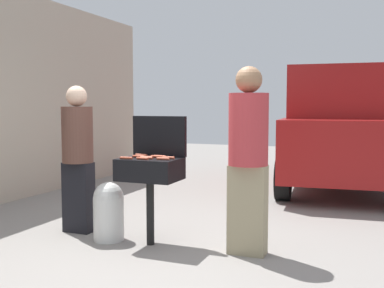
# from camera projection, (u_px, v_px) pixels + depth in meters

# --- Properties ---
(ground_plane) EXTENTS (24.00, 24.00, 0.00)m
(ground_plane) POSITION_uv_depth(u_px,v_px,m) (156.00, 251.00, 4.50)
(ground_plane) COLOR gray
(bbq_grill) EXTENTS (0.60, 0.44, 0.89)m
(bbq_grill) POSITION_uv_depth(u_px,v_px,m) (150.00, 172.00, 4.65)
(bbq_grill) COLOR black
(bbq_grill) RESTS_ON ground
(grill_lid_open) EXTENTS (0.60, 0.05, 0.42)m
(grill_lid_open) POSITION_uv_depth(u_px,v_px,m) (159.00, 136.00, 4.83)
(grill_lid_open) COLOR black
(grill_lid_open) RESTS_ON bbq_grill
(hot_dog_0) EXTENTS (0.13, 0.03, 0.03)m
(hot_dog_0) POSITION_uv_depth(u_px,v_px,m) (147.00, 157.00, 4.62)
(hot_dog_0) COLOR #AD4228
(hot_dog_0) RESTS_ON bbq_grill
(hot_dog_1) EXTENTS (0.13, 0.04, 0.03)m
(hot_dog_1) POSITION_uv_depth(u_px,v_px,m) (142.00, 158.00, 4.52)
(hot_dog_1) COLOR #B74C33
(hot_dog_1) RESTS_ON bbq_grill
(hot_dog_2) EXTENTS (0.13, 0.04, 0.03)m
(hot_dog_2) POSITION_uv_depth(u_px,v_px,m) (160.00, 156.00, 4.70)
(hot_dog_2) COLOR #B74C33
(hot_dog_2) RESTS_ON bbq_grill
(hot_dog_3) EXTENTS (0.13, 0.03, 0.03)m
(hot_dog_3) POSITION_uv_depth(u_px,v_px,m) (163.00, 159.00, 4.50)
(hot_dog_3) COLOR #C6593D
(hot_dog_3) RESTS_ON bbq_grill
(hot_dog_4) EXTENTS (0.13, 0.03, 0.03)m
(hot_dog_4) POSITION_uv_depth(u_px,v_px,m) (168.00, 158.00, 4.59)
(hot_dog_4) COLOR #C6593D
(hot_dog_4) RESTS_ON bbq_grill
(hot_dog_5) EXTENTS (0.13, 0.03, 0.03)m
(hot_dog_5) POSITION_uv_depth(u_px,v_px,m) (146.00, 158.00, 4.57)
(hot_dog_5) COLOR #C6593D
(hot_dog_5) RESTS_ON bbq_grill
(hot_dog_6) EXTENTS (0.13, 0.04, 0.03)m
(hot_dog_6) POSITION_uv_depth(u_px,v_px,m) (139.00, 156.00, 4.70)
(hot_dog_6) COLOR #AD4228
(hot_dog_6) RESTS_ON bbq_grill
(hot_dog_7) EXTENTS (0.13, 0.03, 0.03)m
(hot_dog_7) POSITION_uv_depth(u_px,v_px,m) (141.00, 155.00, 4.82)
(hot_dog_7) COLOR #C6593D
(hot_dog_7) RESTS_ON bbq_grill
(hot_dog_8) EXTENTS (0.13, 0.04, 0.03)m
(hot_dog_8) POSITION_uv_depth(u_px,v_px,m) (126.00, 158.00, 4.56)
(hot_dog_8) COLOR #B74C33
(hot_dog_8) RESTS_ON bbq_grill
(hot_dog_9) EXTENTS (0.13, 0.03, 0.03)m
(hot_dog_9) POSITION_uv_depth(u_px,v_px,m) (157.00, 157.00, 4.68)
(hot_dog_9) COLOR #AD4228
(hot_dog_9) RESTS_ON bbq_grill
(propane_tank) EXTENTS (0.32, 0.32, 0.62)m
(propane_tank) POSITION_uv_depth(u_px,v_px,m) (109.00, 210.00, 4.84)
(propane_tank) COLOR silver
(propane_tank) RESTS_ON ground
(person_left) EXTENTS (0.34, 0.34, 1.63)m
(person_left) POSITION_uv_depth(u_px,v_px,m) (78.00, 153.00, 5.13)
(person_left) COLOR black
(person_left) RESTS_ON ground
(person_right) EXTENTS (0.37, 0.37, 1.78)m
(person_right) POSITION_uv_depth(u_px,v_px,m) (248.00, 153.00, 4.34)
(person_right) COLOR gray
(person_right) RESTS_ON ground
(parked_minivan) EXTENTS (2.35, 4.55, 2.02)m
(parked_minivan) POSITION_uv_depth(u_px,v_px,m) (345.00, 128.00, 8.01)
(parked_minivan) COLOR maroon
(parked_minivan) RESTS_ON ground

